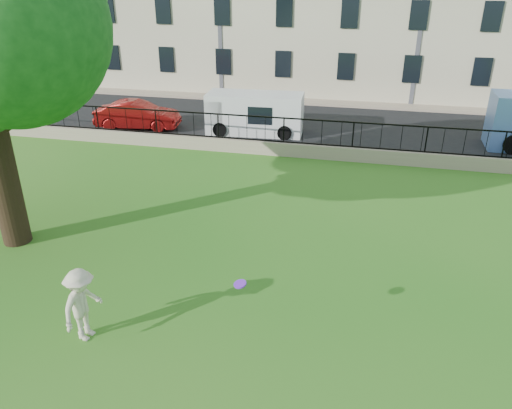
% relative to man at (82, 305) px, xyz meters
% --- Properties ---
extents(ground, '(120.00, 120.00, 0.00)m').
position_rel_man_xyz_m(ground, '(2.17, 1.04, -0.88)').
color(ground, '#29771C').
rests_on(ground, ground).
extents(retaining_wall, '(50.00, 0.40, 0.60)m').
position_rel_man_xyz_m(retaining_wall, '(2.17, 13.04, -0.58)').
color(retaining_wall, gray).
rests_on(retaining_wall, ground).
extents(iron_railing, '(50.00, 0.05, 1.13)m').
position_rel_man_xyz_m(iron_railing, '(2.17, 13.04, 0.27)').
color(iron_railing, black).
rests_on(iron_railing, retaining_wall).
extents(street, '(60.00, 9.00, 0.01)m').
position_rel_man_xyz_m(street, '(2.17, 17.74, -0.87)').
color(street, black).
rests_on(street, ground).
extents(sidewalk, '(60.00, 1.40, 0.12)m').
position_rel_man_xyz_m(sidewalk, '(2.17, 22.94, -0.82)').
color(sidewalk, gray).
rests_on(sidewalk, ground).
extents(man, '(0.81, 1.22, 1.76)m').
position_rel_man_xyz_m(man, '(0.00, 0.00, 0.00)').
color(man, beige).
rests_on(man, ground).
extents(frisbee, '(0.33, 0.34, 0.12)m').
position_rel_man_xyz_m(frisbee, '(3.47, 0.46, 0.77)').
color(frisbee, '#7526DB').
extents(red_sedan, '(4.45, 2.05, 1.41)m').
position_rel_man_xyz_m(red_sedan, '(-5.93, 15.44, -0.17)').
color(red_sedan, '#9E1413').
rests_on(red_sedan, street).
extents(white_van, '(4.84, 2.11, 2.00)m').
position_rel_man_xyz_m(white_van, '(0.17, 16.08, 0.12)').
color(white_van, white).
rests_on(white_van, street).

